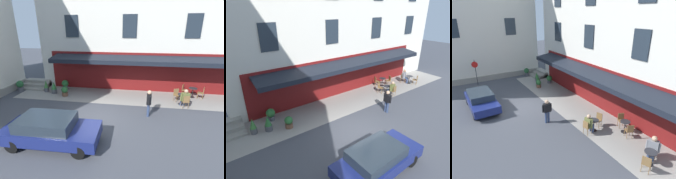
% 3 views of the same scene
% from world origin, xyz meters
% --- Properties ---
extents(ground_plane, '(70.00, 70.00, 0.00)m').
position_xyz_m(ground_plane, '(0.00, 0.00, 0.00)').
color(ground_plane, '#42444C').
extents(sidewalk_cafe_terrace, '(20.50, 3.20, 0.01)m').
position_xyz_m(sidewalk_cafe_terrace, '(-3.25, -3.40, 0.00)').
color(sidewalk_cafe_terrace, gray).
rests_on(sidewalk_cafe_terrace, ground_plane).
extents(cafe_building_facade, '(20.00, 10.70, 15.00)m').
position_xyz_m(cafe_building_facade, '(-4.00, -9.49, 7.49)').
color(cafe_building_facade, silver).
rests_on(cafe_building_facade, ground_plane).
extents(back_alley_steps, '(2.40, 1.75, 0.60)m').
position_xyz_m(back_alley_steps, '(6.60, -4.59, 0.24)').
color(back_alley_steps, gray).
rests_on(back_alley_steps, ground_plane).
extents(cafe_table_near_entrance, '(0.60, 0.60, 0.75)m').
position_xyz_m(cafe_table_near_entrance, '(-9.27, -2.95, 0.49)').
color(cafe_table_near_entrance, black).
rests_on(cafe_table_near_entrance, ground_plane).
extents(cafe_chair_wicker_back_row, '(0.52, 0.52, 0.91)m').
position_xyz_m(cafe_chair_wicker_back_row, '(-9.50, -2.36, 0.55)').
color(cafe_chair_wicker_back_row, olive).
rests_on(cafe_chair_wicker_back_row, ground_plane).
extents(cafe_chair_wicker_near_door, '(0.53, 0.53, 0.91)m').
position_xyz_m(cafe_chair_wicker_near_door, '(-9.00, -3.52, 0.55)').
color(cafe_chair_wicker_near_door, olive).
rests_on(cafe_chair_wicker_near_door, ground_plane).
extents(cafe_table_mid_terrace, '(0.60, 0.60, 0.75)m').
position_xyz_m(cafe_table_mid_terrace, '(-6.70, -4.04, 0.49)').
color(cafe_table_mid_terrace, black).
rests_on(cafe_table_mid_terrace, ground_plane).
extents(cafe_chair_wicker_under_awning, '(0.53, 0.53, 0.91)m').
position_xyz_m(cafe_chair_wicker_under_awning, '(-7.28, -3.78, 0.55)').
color(cafe_chair_wicker_under_awning, olive).
rests_on(cafe_chair_wicker_under_awning, ground_plane).
extents(cafe_chair_wicker_corner_right, '(0.53, 0.53, 0.91)m').
position_xyz_m(cafe_chair_wicker_corner_right, '(-6.13, -4.32, 0.55)').
color(cafe_chair_wicker_corner_right, olive).
rests_on(cafe_chair_wicker_corner_right, ground_plane).
extents(cafe_table_streetside, '(0.60, 0.60, 0.75)m').
position_xyz_m(cafe_table_streetside, '(-5.58, -2.54, 0.49)').
color(cafe_table_streetside, black).
rests_on(cafe_table_streetside, ground_plane).
extents(cafe_chair_wicker_kerbside, '(0.45, 0.45, 0.91)m').
position_xyz_m(cafe_chair_wicker_kerbside, '(-5.67, -1.91, 0.55)').
color(cafe_chair_wicker_kerbside, olive).
rests_on(cafe_chair_wicker_kerbside, ground_plane).
extents(cafe_chair_wicker_corner_left, '(0.52, 0.52, 0.91)m').
position_xyz_m(cafe_chair_wicker_corner_left, '(-5.34, -3.12, 0.55)').
color(cafe_chair_wicker_corner_left, olive).
rests_on(cafe_chair_wicker_corner_left, ground_plane).
extents(seated_patron_in_olive, '(0.65, 0.57, 1.29)m').
position_xyz_m(seated_patron_in_olive, '(-5.64, -2.12, 0.69)').
color(seated_patron_in_olive, navy).
rests_on(seated_patron_in_olive, ground_plane).
extents(seated_companion_in_grey, '(0.63, 0.65, 1.33)m').
position_xyz_m(seated_companion_in_grey, '(-9.09, -3.32, 0.71)').
color(seated_companion_in_grey, navy).
rests_on(seated_companion_in_grey, ground_plane).
extents(walking_pedestrian_in_black, '(0.29, 0.67, 1.64)m').
position_xyz_m(walking_pedestrian_in_black, '(-3.19, -0.53, 0.96)').
color(walking_pedestrian_in_black, navy).
rests_on(walking_pedestrian_in_black, ground_plane).
extents(no_parking_sign, '(0.17, 0.57, 2.60)m').
position_xyz_m(no_parking_sign, '(6.94, 2.20, 1.79)').
color(no_parking_sign, black).
rests_on(no_parking_sign, ground_plane).
extents(potted_plant_entrance_left, '(0.43, 0.43, 0.98)m').
position_xyz_m(potted_plant_entrance_left, '(4.26, -3.23, 0.48)').
color(potted_plant_entrance_left, '#4C4C51').
rests_on(potted_plant_entrance_left, ground_plane).
extents(potted_plant_entrance_right, '(0.57, 0.57, 0.82)m').
position_xyz_m(potted_plant_entrance_right, '(3.75, -4.30, 0.44)').
color(potted_plant_entrance_right, '#4C4C51').
rests_on(potted_plant_entrance_right, ground_plane).
extents(potted_plant_under_sign, '(0.58, 0.58, 0.95)m').
position_xyz_m(potted_plant_under_sign, '(7.24, -3.17, 0.51)').
color(potted_plant_under_sign, '#4C4C51').
rests_on(potted_plant_under_sign, ground_plane).
extents(potted_plant_by_steps, '(0.50, 0.50, 0.76)m').
position_xyz_m(potted_plant_by_steps, '(3.14, -2.80, 0.39)').
color(potted_plant_by_steps, brown).
rests_on(potted_plant_by_steps, ground_plane).
extents(potted_plant_mid_terrace, '(0.38, 0.38, 0.98)m').
position_xyz_m(potted_plant_mid_terrace, '(5.06, -3.46, 0.48)').
color(potted_plant_mid_terrace, '#4C4C51').
rests_on(potted_plant_mid_terrace, ground_plane).
extents(parked_car_navy, '(4.35, 1.93, 1.33)m').
position_xyz_m(parked_car_navy, '(1.30, 2.80, 0.71)').
color(parked_car_navy, navy).
rests_on(parked_car_navy, ground_plane).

